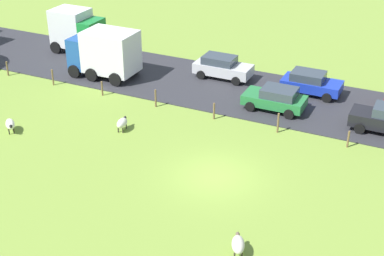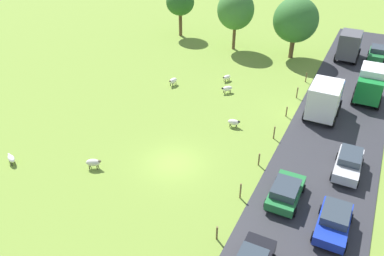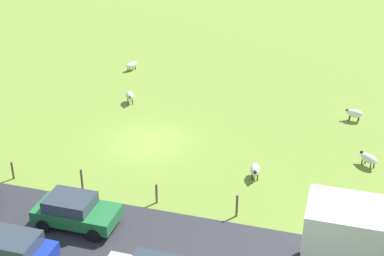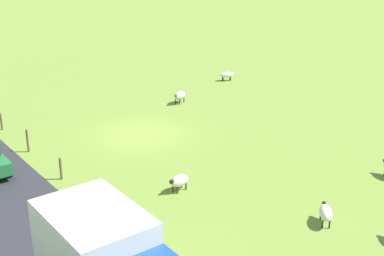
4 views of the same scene
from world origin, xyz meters
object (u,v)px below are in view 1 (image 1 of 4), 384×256
Objects in this scene: sheep_4 at (238,244)px; car_0 at (276,98)px; sheep_0 at (10,124)px; truck_2 at (77,30)px; truck_1 at (105,52)px; car_5 at (311,83)px; sheep_1 at (122,123)px; car_1 at (222,67)px.

sheep_4 is 14.54m from car_0.
sheep_0 is 14.16m from truck_2.
truck_1 is (14.34, 15.97, 1.34)m from sheep_4.
truck_2 is 1.00× the size of car_5.
sheep_0 is 0.30× the size of truck_2.
truck_1 reaches higher than car_5.
car_5 is at bearing 5.17° from sheep_4.
car_5 reaches higher than sheep_1.
truck_2 is at bearing 55.25° from truck_1.
sheep_1 is 14.82m from truck_2.
sheep_4 is 19.47m from car_1.
car_5 is (3.44, -1.37, 0.01)m from car_0.
truck_1 is at bearing 39.30° from sheep_1.
sheep_0 is at bearing 74.57° from sheep_4.
sheep_1 is at bearing 138.96° from car_5.
car_0 is at bearing 158.25° from car_5.
sheep_4 reaches higher than sheep_1.
truck_2 is (3.49, 5.03, -0.04)m from truck_1.
sheep_1 is 10.39m from car_1.
sheep_0 is at bearing 148.01° from car_1.
sheep_4 is at bearing -131.92° from truck_1.
sheep_1 is at bearing 167.39° from car_1.
car_1 is at bearing -12.61° from sheep_1.
car_1 reaches higher than car_0.
car_1 is (13.16, -8.22, 0.39)m from sheep_0.
truck_2 reaches higher than car_5.
truck_2 is 19.43m from car_5.
sheep_1 is at bearing 54.05° from sheep_4.
truck_2 is 12.89m from car_1.
truck_2 is at bearing 89.53° from car_5.
sheep_1 is 0.94× the size of sheep_4.
car_1 is at bearing 24.74° from sheep_4.
truck_2 reaches higher than car_1.
sheep_4 is 0.31× the size of car_0.
car_0 is (-0.11, -12.99, -1.05)m from truck_1.
car_1 is (3.45, 5.17, 0.06)m from car_0.
car_1 is at bearing -66.87° from truck_1.
truck_1 is at bearing 48.08° from sheep_4.
truck_2 is 0.96× the size of car_1.
car_5 is (3.33, -14.37, -1.03)m from truck_1.
truck_2 reaches higher than sheep_0.
sheep_4 is at bearing -174.83° from car_5.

